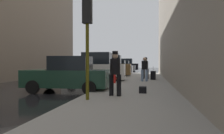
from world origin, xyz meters
TOP-DOWN VIEW (x-y plane):
  - ground_plane at (0.00, 0.00)m, footprint 120.00×120.00m
  - sidewalk at (6.00, 0.00)m, footprint 4.00×40.00m
  - parked_dark_green_sedan at (2.65, 0.61)m, footprint 4.25×2.15m
  - parked_white_van at (2.65, 6.27)m, footprint 4.67×2.19m
  - parked_bronze_suv at (2.65, 12.29)m, footprint 4.65×2.17m
  - parked_silver_sedan at (2.65, 17.42)m, footprint 4.21×2.09m
  - parked_gray_coupe at (2.65, 22.98)m, footprint 4.21×2.09m
  - parked_black_suv at (2.65, 28.92)m, footprint 4.60×2.07m
  - fire_hydrant at (4.45, 4.09)m, footprint 0.42×0.22m
  - traffic_light at (4.50, -2.37)m, footprint 0.32×0.32m
  - pedestrian_with_beanie at (6.43, 8.29)m, footprint 0.53×0.50m
  - pedestrian_in_jeans at (6.36, 5.94)m, footprint 0.53×0.47m
  - pedestrian_with_fedora at (5.33, -1.31)m, footprint 0.53×0.48m
  - rolling_suitcase at (7.03, 7.62)m, footprint 0.44×0.61m
  - duffel_bag at (6.40, -0.25)m, footprint 0.32×0.44m

SIDE VIEW (x-z plane):
  - ground_plane at x=0.00m, z-range 0.00..0.00m
  - sidewalk at x=6.00m, z-range 0.00..0.15m
  - duffel_bag at x=6.40m, z-range 0.15..0.43m
  - rolling_suitcase at x=7.03m, z-range -0.03..1.01m
  - fire_hydrant at x=4.45m, z-range 0.15..0.85m
  - parked_dark_green_sedan at x=2.65m, z-range -0.05..1.74m
  - parked_silver_sedan at x=2.65m, z-range -0.05..1.74m
  - parked_gray_coupe at x=2.65m, z-range -0.05..1.74m
  - parked_white_van at x=2.65m, z-range -0.09..2.16m
  - parked_bronze_suv at x=2.65m, z-range -0.09..2.16m
  - parked_black_suv at x=2.65m, z-range -0.09..2.16m
  - pedestrian_in_jeans at x=6.36m, z-range 0.25..1.96m
  - pedestrian_with_beanie at x=6.43m, z-range 0.25..2.02m
  - pedestrian_with_fedora at x=5.33m, z-range 0.25..2.02m
  - traffic_light at x=4.50m, z-range 0.96..4.56m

